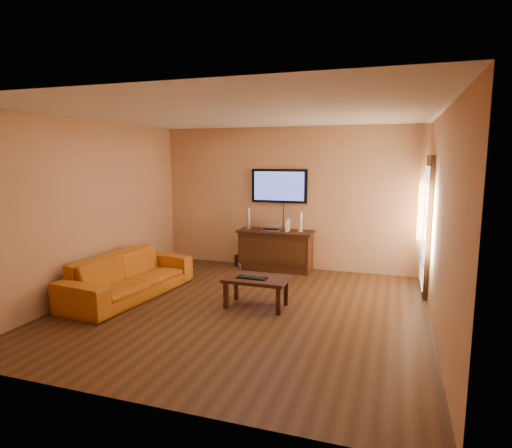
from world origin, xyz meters
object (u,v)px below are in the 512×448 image
at_px(game_console, 288,225).
at_px(bottle, 240,268).
at_px(subwoofer, 243,260).
at_px(sofa, 129,269).
at_px(television, 279,186).
at_px(coffee_table, 256,282).
at_px(media_console, 276,250).
at_px(speaker_left, 248,219).
at_px(av_receiver, 272,228).
at_px(keyboard, 252,278).
at_px(speaker_right, 301,223).

xyz_separation_m(game_console, bottle, (-0.83, -0.36, -0.80)).
bearing_deg(subwoofer, sofa, -98.05).
relative_size(television, bottle, 6.02).
distance_m(subwoofer, bottle, 0.45).
bearing_deg(coffee_table, game_console, 91.76).
relative_size(coffee_table, game_console, 3.79).
relative_size(sofa, bottle, 12.34).
bearing_deg(media_console, speaker_left, 178.33).
distance_m(media_console, speaker_left, 0.79).
bearing_deg(game_console, coffee_table, -88.45).
distance_m(media_console, av_receiver, 0.42).
distance_m(sofa, subwoofer, 2.52).
height_order(media_console, keyboard, media_console).
height_order(av_receiver, keyboard, av_receiver).
distance_m(speaker_right, keyboard, 2.21).
height_order(coffee_table, sofa, sofa).
bearing_deg(av_receiver, speaker_right, 0.98).
bearing_deg(television, coffee_table, -82.60).
xyz_separation_m(media_console, speaker_right, (0.47, 0.03, 0.54)).
xyz_separation_m(av_receiver, keyboard, (0.32, -2.12, -0.36)).
height_order(media_console, speaker_left, speaker_left).
xyz_separation_m(sofa, bottle, (1.12, 1.85, -0.35)).
xyz_separation_m(coffee_table, speaker_left, (-0.85, 2.09, 0.58)).
bearing_deg(sofa, media_console, -31.38).
bearing_deg(sofa, av_receiver, -30.24).
height_order(media_console, sofa, sofa).
distance_m(speaker_left, game_console, 0.79).
bearing_deg(av_receiver, coffee_table, -82.28).
bearing_deg(coffee_table, speaker_right, 85.39).
xyz_separation_m(television, speaker_left, (-0.55, -0.21, -0.64)).
xyz_separation_m(speaker_right, av_receiver, (-0.54, -0.03, -0.12)).
bearing_deg(keyboard, speaker_left, 110.59).
xyz_separation_m(av_receiver, game_console, (0.31, -0.02, 0.08)).
xyz_separation_m(television, sofa, (-1.71, -2.46, -1.15)).
distance_m(coffee_table, speaker_left, 2.33).
bearing_deg(media_console, bottle, -147.49).
bearing_deg(subwoofer, bottle, -60.99).
xyz_separation_m(media_console, speaker_left, (-0.55, 0.02, 0.56)).
height_order(sofa, speaker_left, speaker_left).
height_order(television, subwoofer, television).
height_order(speaker_left, game_console, speaker_left).
xyz_separation_m(subwoofer, keyboard, (0.94, -2.17, 0.33)).
bearing_deg(bottle, keyboard, -64.20).
height_order(speaker_left, bottle, speaker_left).
relative_size(av_receiver, bottle, 1.99).
xyz_separation_m(speaker_left, av_receiver, (0.48, -0.02, -0.14)).
relative_size(speaker_right, subwoofer, 1.56).
bearing_deg(speaker_left, bottle, -95.69).
bearing_deg(bottle, av_receiver, 35.87).
relative_size(speaker_left, subwoofer, 1.75).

